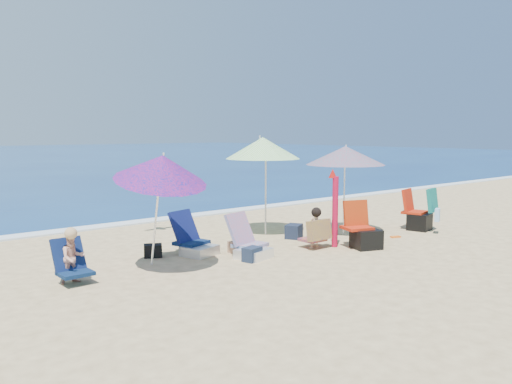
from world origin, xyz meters
TOP-DOWN VIEW (x-y plane):
  - ground at (0.00, 0.00)m, footprint 120.00×120.00m
  - foam at (0.00, 5.10)m, footprint 120.00×0.50m
  - umbrella_turquoise at (2.13, 0.91)m, footprint 1.81×1.81m
  - umbrella_striped at (0.78, 2.06)m, footprint 1.90×1.90m
  - umbrella_blue at (-2.45, 0.74)m, footprint 1.58×1.64m
  - furled_umbrella at (1.01, 0.20)m, footprint 0.19×0.22m
  - chair_navy at (-1.42, 1.42)m, footprint 0.73×0.93m
  - chair_rainbow at (-0.78, 0.61)m, footprint 0.73×0.89m
  - camp_chair_left at (1.36, -0.25)m, footprint 0.71×0.77m
  - camp_chair_right at (3.83, 0.11)m, footprint 0.65×1.03m
  - person_center at (0.64, 0.34)m, footprint 0.54×0.45m
  - person_left at (-3.80, 1.04)m, footprint 0.48×0.57m
  - bag_navy_a at (-0.94, 0.34)m, footprint 0.36×0.29m
  - bag_black_a at (-2.11, 1.71)m, footprint 0.39×0.35m
  - bag_tan at (-0.75, 1.06)m, footprint 0.28×0.22m
  - bag_navy_b at (0.99, 1.30)m, footprint 0.48×0.44m
  - bag_black_b at (2.18, 0.05)m, footprint 0.32×0.28m
  - orange_item at (2.69, -0.04)m, footprint 0.24×0.17m

SIDE VIEW (x-z plane):
  - ground at x=0.00m, z-range 0.00..0.00m
  - orange_item at x=2.69m, z-range 0.00..0.03m
  - foam at x=0.00m, z-range 0.00..0.04m
  - bag_black_b at x=2.18m, z-range 0.00..0.20m
  - bag_tan at x=-0.75m, z-range 0.00..0.21m
  - bag_black_a at x=-2.11m, z-range 0.00..0.23m
  - bag_navy_a at x=-0.94m, z-range 0.00..0.25m
  - bag_navy_b at x=0.99m, z-range 0.00..0.29m
  - chair_rainbow at x=-0.78m, z-range -0.18..0.59m
  - chair_navy at x=-1.42m, z-range -0.18..0.60m
  - camp_chair_left at x=1.36m, z-range -0.18..0.72m
  - camp_chair_right at x=3.83m, z-range -0.14..0.84m
  - person_left at x=-3.80m, z-range -0.04..0.80m
  - person_center at x=0.64m, z-range -0.01..0.78m
  - furled_umbrella at x=1.01m, z-range 0.07..1.59m
  - umbrella_blue at x=-2.45m, z-range 0.64..2.67m
  - umbrella_turquoise at x=2.13m, z-range 0.74..2.70m
  - umbrella_striped at x=0.78m, z-range 0.80..2.95m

